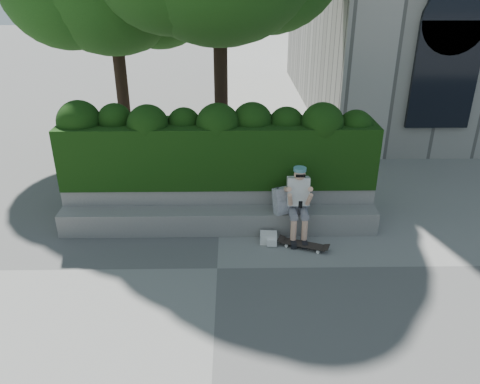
{
  "coord_description": "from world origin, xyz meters",
  "views": [
    {
      "loc": [
        0.28,
        -6.57,
        4.52
      ],
      "look_at": [
        0.4,
        1.0,
        0.95
      ],
      "focal_mm": 35.0,
      "sensor_mm": 36.0,
      "label": 1
    }
  ],
  "objects_px": {
    "person": "(298,200)",
    "skateboard": "(303,244)",
    "backpack_ground": "(268,238)",
    "backpack_plaid": "(283,201)"
  },
  "relations": [
    {
      "from": "backpack_ground",
      "to": "backpack_plaid",
      "type": "bearing_deg",
      "value": 54.25
    },
    {
      "from": "backpack_ground",
      "to": "person",
      "type": "bearing_deg",
      "value": 28.27
    },
    {
      "from": "person",
      "to": "skateboard",
      "type": "distance_m",
      "value": 0.81
    },
    {
      "from": "person",
      "to": "backpack_plaid",
      "type": "bearing_deg",
      "value": 163.36
    },
    {
      "from": "backpack_plaid",
      "to": "backpack_ground",
      "type": "relative_size",
      "value": 1.6
    },
    {
      "from": "backpack_plaid",
      "to": "skateboard",
      "type": "bearing_deg",
      "value": -81.43
    },
    {
      "from": "skateboard",
      "to": "person",
      "type": "bearing_deg",
      "value": 120.96
    },
    {
      "from": "person",
      "to": "skateboard",
      "type": "bearing_deg",
      "value": -81.0
    },
    {
      "from": "person",
      "to": "skateboard",
      "type": "height_order",
      "value": "person"
    },
    {
      "from": "skateboard",
      "to": "backpack_ground",
      "type": "xyz_separation_m",
      "value": [
        -0.61,
        0.19,
        0.03
      ]
    }
  ]
}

